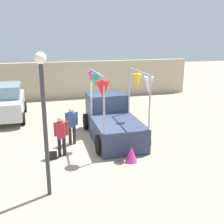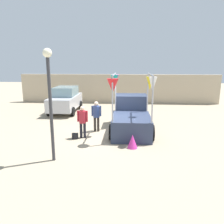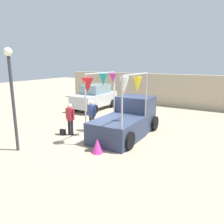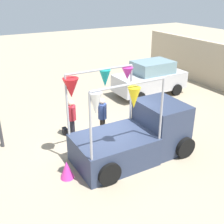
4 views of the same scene
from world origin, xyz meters
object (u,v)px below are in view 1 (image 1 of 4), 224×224
Objects in this scene: street_lamp at (44,107)px; person_customer at (61,132)px; folded_kite_bundle_magenta at (131,154)px; person_vendor at (72,122)px; parked_car at (7,102)px; handbag at (53,155)px; vendor_truck at (111,118)px.

person_customer is at bearing 77.08° from street_lamp.
person_vendor is at bearing 129.71° from folded_kite_bundle_magenta.
person_customer is (2.44, -5.64, 0.01)m from parked_car.
person_vendor is at bearing -56.97° from parked_car.
person_vendor is at bearing 55.62° from handbag.
folded_kite_bundle_magenta is (0.04, -2.72, -0.55)m from vendor_truck.
parked_car is 8.39m from folded_kite_bundle_magenta.
vendor_truck is 2.60× the size of person_customer.
person_customer is 0.91m from handbag.
folded_kite_bundle_magenta is (1.88, -2.26, -0.68)m from person_vendor.
vendor_truck is 1.03× the size of parked_car.
handbag is (2.09, -5.84, -0.80)m from parked_car.
parked_car is at bearing 113.37° from person_customer.
street_lamp is (-0.25, -2.40, 2.52)m from handbag.
parked_car is 8.62m from street_lamp.
vendor_truck is 5.41m from street_lamp.
street_lamp is (-2.96, -4.14, 1.81)m from vendor_truck.
street_lamp reaches higher than handbag.
handbag is 0.47× the size of folded_kite_bundle_magenta.
folded_kite_bundle_magenta is at bearing -19.58° from handbag.
parked_car is 14.29× the size of handbag.
handbag is 2.93m from folded_kite_bundle_magenta.
folded_kite_bundle_magenta is (2.75, -0.98, 0.16)m from handbag.
parked_car is at bearing 102.58° from street_lamp.
person_customer is 0.39× the size of street_lamp.
vendor_truck is at bearing 90.82° from folded_kite_bundle_magenta.
street_lamp is 4.08m from folded_kite_bundle_magenta.
folded_kite_bundle_magenta is (3.00, 1.42, -2.36)m from street_lamp.
handbag is at bearing -147.34° from vendor_truck.
street_lamp is at bearing -95.87° from handbag.
person_customer is at bearing -146.92° from vendor_truck.
vendor_truck reaches higher than parked_car.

